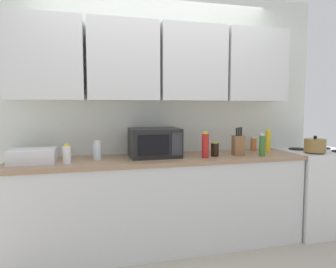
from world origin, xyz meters
The scene contains 14 objects.
wall_back_with_cabinets centered at (0.00, -0.07, 1.58)m, with size 3.70×0.38×2.60m.
counter_run centered at (0.00, -0.30, 0.45)m, with size 2.83×0.63×0.90m.
stove_range centered at (1.80, -0.32, 0.45)m, with size 0.76×0.64×0.91m.
kettle centered at (1.63, -0.46, 0.98)m, with size 0.22×0.22×0.17m.
microwave centered at (-0.06, -0.26, 1.04)m, with size 0.48×0.37×0.28m.
dish_rack centered at (-1.16, -0.30, 0.96)m, with size 0.38×0.30×0.12m, color silver.
knife_block centered at (0.77, -0.39, 1.00)m, with size 0.12×0.13×0.29m.
bottle_white_jar centered at (-0.87, -0.41, 0.98)m, with size 0.07×0.07×0.17m.
bottle_spice_jar centered at (1.09, -0.14, 0.97)m, with size 0.06×0.06×0.16m.
bottle_clear_tall centered at (-0.61, -0.29, 0.98)m, with size 0.08×0.08×0.18m.
bottle_green_oil centered at (0.98, -0.50, 1.01)m, with size 0.06×0.06×0.23m.
bottle_red_sauce centered at (0.40, -0.45, 1.02)m, with size 0.07×0.07×0.25m.
bottle_soy_dark centered at (0.53, -0.38, 0.97)m, with size 0.08×0.08×0.15m.
bottle_yellow_mustard centered at (1.20, -0.25, 1.02)m, with size 0.06×0.06×0.25m.
Camera 1 is at (-0.69, -3.16, 1.39)m, focal length 32.65 mm.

